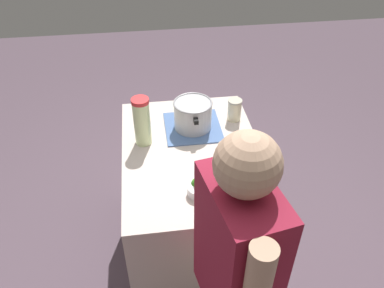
% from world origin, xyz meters
% --- Properties ---
extents(ground_plane, '(8.00, 8.00, 0.00)m').
position_xyz_m(ground_plane, '(0.00, 0.00, 0.00)').
color(ground_plane, '#594754').
extents(counter_slab, '(1.07, 0.76, 0.91)m').
position_xyz_m(counter_slab, '(0.00, 0.00, 0.46)').
color(counter_slab, beige).
rests_on(counter_slab, ground_plane).
extents(dish_cloth, '(0.33, 0.33, 0.01)m').
position_xyz_m(dish_cloth, '(-0.22, 0.03, 0.92)').
color(dish_cloth, '#5171A8').
rests_on(dish_cloth, counter_slab).
extents(cooking_pot, '(0.29, 0.23, 0.17)m').
position_xyz_m(cooking_pot, '(-0.22, 0.03, 1.01)').
color(cooking_pot, '#B7B7BC').
rests_on(cooking_pot, dish_cloth).
extents(lemonade_pitcher, '(0.10, 0.10, 0.28)m').
position_xyz_m(lemonade_pitcher, '(-0.12, -0.26, 1.06)').
color(lemonade_pitcher, '#DBF2AB').
rests_on(lemonade_pitcher, counter_slab).
extents(mason_jar, '(0.08, 0.08, 0.14)m').
position_xyz_m(mason_jar, '(-0.27, 0.29, 0.98)').
color(mason_jar, beige).
rests_on(mason_jar, counter_slab).
extents(broccoli_bowl_front, '(0.12, 0.12, 0.08)m').
position_xyz_m(broccoli_bowl_front, '(0.12, 0.19, 0.95)').
color(broccoli_bowl_front, silver).
rests_on(broccoli_bowl_front, counter_slab).
extents(broccoli_bowl_center, '(0.11, 0.11, 0.09)m').
position_xyz_m(broccoli_bowl_center, '(0.32, -0.01, 0.95)').
color(broccoli_bowl_center, silver).
rests_on(broccoli_bowl_center, counter_slab).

